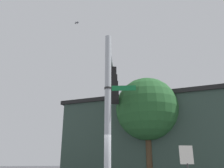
{
  "coord_description": "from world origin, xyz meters",
  "views": [
    {
      "loc": [
        -1.03,
        -9.13,
        1.65
      ],
      "look_at": [
        0.53,
        2.68,
        5.55
      ],
      "focal_mm": 35.97,
      "sensor_mm": 36.0,
      "label": 1
    }
  ],
  "objects_px": {
    "traffic_light_arm_end": "(114,96)",
    "traffic_light_mid_inner": "(112,85)",
    "bird_flying": "(77,23)",
    "historical_marker": "(187,163)",
    "traffic_light_nearest_pole": "(111,79)",
    "traffic_light_mid_outer": "(113,91)",
    "street_name_sign": "(115,88)"
  },
  "relations": [
    {
      "from": "traffic_light_arm_end",
      "to": "traffic_light_mid_inner",
      "type": "bearing_deg",
      "value": -101.19
    },
    {
      "from": "bird_flying",
      "to": "historical_marker",
      "type": "bearing_deg",
      "value": -18.91
    },
    {
      "from": "traffic_light_nearest_pole",
      "to": "traffic_light_mid_outer",
      "type": "relative_size",
      "value": 1.0
    },
    {
      "from": "traffic_light_mid_inner",
      "to": "traffic_light_mid_outer",
      "type": "xyz_separation_m",
      "value": [
        0.22,
        1.12,
        0.0
      ]
    },
    {
      "from": "street_name_sign",
      "to": "historical_marker",
      "type": "bearing_deg",
      "value": 8.16
    },
    {
      "from": "street_name_sign",
      "to": "historical_marker",
      "type": "distance_m",
      "value": 4.38
    },
    {
      "from": "traffic_light_mid_outer",
      "to": "bird_flying",
      "type": "height_order",
      "value": "bird_flying"
    },
    {
      "from": "traffic_light_nearest_pole",
      "to": "traffic_light_mid_outer",
      "type": "bearing_deg",
      "value": 78.81
    },
    {
      "from": "traffic_light_mid_outer",
      "to": "traffic_light_mid_inner",
      "type": "bearing_deg",
      "value": -101.19
    },
    {
      "from": "traffic_light_mid_outer",
      "to": "historical_marker",
      "type": "height_order",
      "value": "traffic_light_mid_outer"
    },
    {
      "from": "traffic_light_mid_inner",
      "to": "historical_marker",
      "type": "relative_size",
      "value": 0.62
    },
    {
      "from": "traffic_light_mid_inner",
      "to": "traffic_light_arm_end",
      "type": "relative_size",
      "value": 1.0
    },
    {
      "from": "traffic_light_nearest_pole",
      "to": "traffic_light_arm_end",
      "type": "xyz_separation_m",
      "value": [
        0.67,
        3.37,
        0.0
      ]
    },
    {
      "from": "traffic_light_mid_outer",
      "to": "street_name_sign",
      "type": "bearing_deg",
      "value": -96.69
    },
    {
      "from": "traffic_light_nearest_pole",
      "to": "traffic_light_mid_inner",
      "type": "bearing_deg",
      "value": 78.81
    },
    {
      "from": "bird_flying",
      "to": "traffic_light_mid_inner",
      "type": "bearing_deg",
      "value": 20.52
    },
    {
      "from": "traffic_light_mid_inner",
      "to": "bird_flying",
      "type": "distance_m",
      "value": 4.11
    },
    {
      "from": "traffic_light_mid_outer",
      "to": "street_name_sign",
      "type": "distance_m",
      "value": 4.25
    },
    {
      "from": "traffic_light_arm_end",
      "to": "bird_flying",
      "type": "xyz_separation_m",
      "value": [
        -2.58,
        -3.05,
        3.42
      ]
    },
    {
      "from": "traffic_light_nearest_pole",
      "to": "traffic_light_mid_outer",
      "type": "distance_m",
      "value": 2.29
    },
    {
      "from": "street_name_sign",
      "to": "bird_flying",
      "type": "distance_m",
      "value": 5.34
    },
    {
      "from": "traffic_light_arm_end",
      "to": "historical_marker",
      "type": "distance_m",
      "value": 6.75
    },
    {
      "from": "traffic_light_nearest_pole",
      "to": "traffic_light_mid_inner",
      "type": "height_order",
      "value": "same"
    },
    {
      "from": "traffic_light_mid_inner",
      "to": "street_name_sign",
      "type": "height_order",
      "value": "traffic_light_mid_inner"
    },
    {
      "from": "traffic_light_mid_inner",
      "to": "traffic_light_arm_end",
      "type": "bearing_deg",
      "value": 78.81
    },
    {
      "from": "traffic_light_nearest_pole",
      "to": "historical_marker",
      "type": "xyz_separation_m",
      "value": [
        3.08,
        -1.39,
        -4.14
      ]
    },
    {
      "from": "traffic_light_arm_end",
      "to": "historical_marker",
      "type": "bearing_deg",
      "value": -63.11
    },
    {
      "from": "traffic_light_nearest_pole",
      "to": "bird_flying",
      "type": "bearing_deg",
      "value": 170.38
    },
    {
      "from": "historical_marker",
      "to": "bird_flying",
      "type": "bearing_deg",
      "value": 161.09
    },
    {
      "from": "traffic_light_nearest_pole",
      "to": "traffic_light_mid_inner",
      "type": "xyz_separation_m",
      "value": [
        0.22,
        1.12,
        0.0
      ]
    },
    {
      "from": "traffic_light_arm_end",
      "to": "bird_flying",
      "type": "bearing_deg",
      "value": -130.26
    },
    {
      "from": "street_name_sign",
      "to": "traffic_light_arm_end",
      "type": "bearing_deg",
      "value": 82.33
    }
  ]
}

